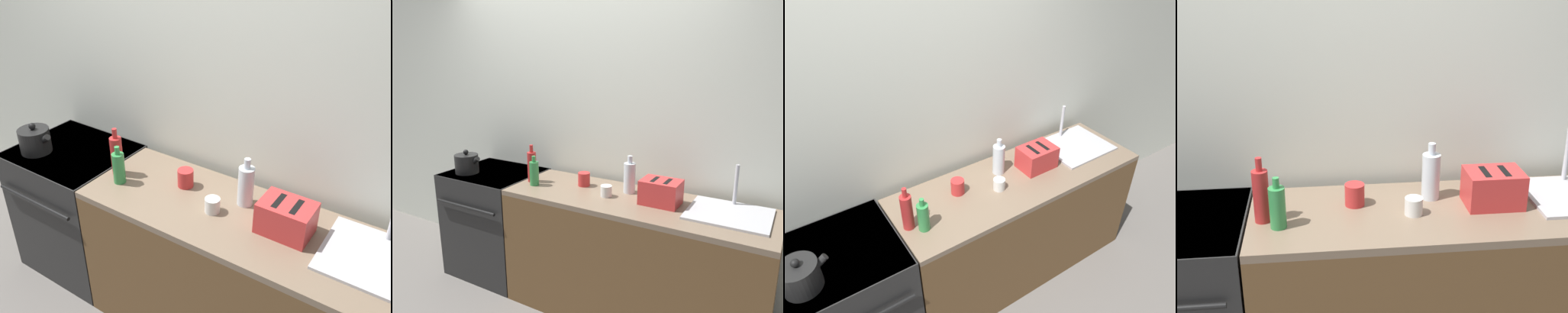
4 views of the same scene
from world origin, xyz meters
The scene contains 8 objects.
wall_back centered at (0.00, 0.70, 1.30)m, with size 8.00×0.05×2.60m.
counter_block centered at (0.65, 0.31, 0.45)m, with size 1.84×0.61×0.91m.
toaster centered at (0.83, 0.33, 0.99)m, with size 0.25×0.19×0.16m.
bottle_clear centered at (0.56, 0.43, 1.02)m, with size 0.08×0.08×0.27m.
bottle_green centered at (-0.13, 0.22, 1.00)m, with size 0.07×0.07×0.23m.
bottle_red centered at (-0.20, 0.28, 1.03)m, with size 0.07×0.07×0.29m.
cup_white centered at (0.46, 0.27, 0.95)m, with size 0.08×0.08×0.08m.
cup_red centered at (0.21, 0.39, 0.96)m, with size 0.09×0.09×0.10m.
Camera 4 is at (0.04, -1.83, 2.02)m, focal length 50.00 mm.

